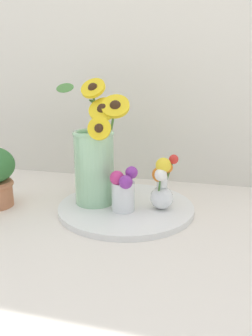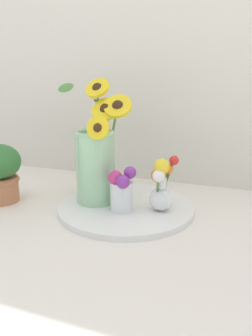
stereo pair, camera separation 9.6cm
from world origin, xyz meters
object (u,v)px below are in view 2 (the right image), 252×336
serving_tray (126,207)px  vase_bulb_right (161,186)px  mason_jar_sunflowers (97,158)px  vase_small_center (122,190)px

serving_tray → vase_bulb_right: 0.14m
vase_bulb_right → serving_tray: bearing=177.9°
serving_tray → vase_bulb_right: size_ratio=2.57×
serving_tray → vase_bulb_right: (0.11, -0.00, 0.08)m
mason_jar_sunflowers → vase_bulb_right: (0.21, -0.01, -0.06)m
mason_jar_sunflowers → vase_bulb_right: size_ratio=2.36×
mason_jar_sunflowers → vase_small_center: size_ratio=2.84×
mason_jar_sunflowers → vase_bulb_right: mason_jar_sunflowers is taller
mason_jar_sunflowers → vase_small_center: mason_jar_sunflowers is taller
vase_small_center → vase_bulb_right: bearing=20.9°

